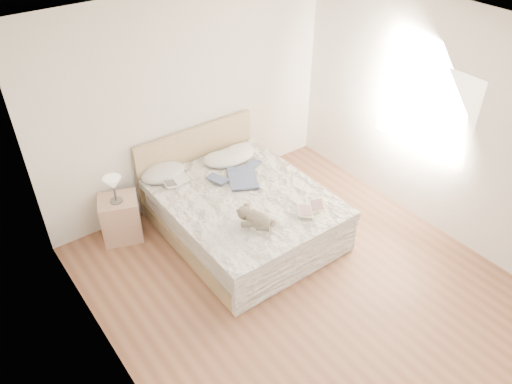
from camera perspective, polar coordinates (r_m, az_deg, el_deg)
floor at (r=5.57m, az=5.52°, el=-10.78°), size 4.00×4.50×0.00m
ceiling at (r=4.05m, az=7.78°, el=16.26°), size 4.00×4.50×0.00m
wall_back at (r=6.26m, az=-7.61°, el=10.25°), size 4.00×0.02×2.70m
wall_left at (r=3.90m, az=-16.29°, el=-9.75°), size 0.02×4.50×2.70m
wall_right at (r=6.05m, az=20.79°, el=7.14°), size 0.02×4.50×2.70m
window at (r=6.14m, az=18.69°, el=9.10°), size 0.02×1.30×1.10m
bed at (r=6.05m, az=-1.75°, el=-2.18°), size 1.72×2.14×1.00m
nightstand at (r=6.20m, az=-15.19°, el=-2.89°), size 0.56×0.54×0.56m
table_lamp at (r=5.87m, az=-16.01°, el=0.80°), size 0.23×0.23×0.33m
pillow_left at (r=6.23m, az=-10.59°, el=2.20°), size 0.57×0.40×0.17m
pillow_middle at (r=6.39m, az=-3.72°, el=3.75°), size 0.64×0.58×0.16m
pillow_right at (r=6.48m, az=-2.12°, el=4.36°), size 0.63×0.53×0.16m
blouse at (r=6.05m, az=-1.55°, el=1.67°), size 0.72×0.73×0.02m
photo_book at (r=6.07m, az=-9.17°, el=1.25°), size 0.35×0.25×0.02m
childrens_book at (r=5.59m, az=6.32°, el=-1.89°), size 0.42×0.39×0.02m
teddy_bear at (r=5.31m, az=0.23°, el=-3.78°), size 0.39×0.44×0.19m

